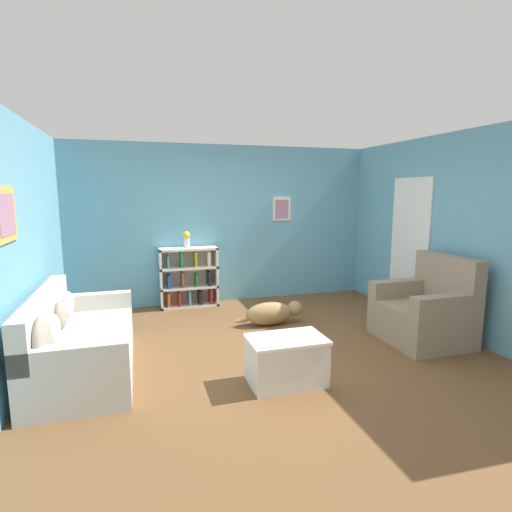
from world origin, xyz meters
The scene contains 10 objects.
ground_plane centered at (0.00, 0.00, 0.00)m, with size 14.00×14.00×0.00m, color brown.
wall_back centered at (0.00, 2.25, 1.30)m, with size 5.60×0.13×2.60m.
wall_left centered at (-2.55, 0.00, 1.30)m, with size 0.13×5.00×2.60m.
wall_right centered at (2.55, 0.02, 1.29)m, with size 0.16×5.00×2.60m.
couch centered at (-2.04, -0.06, 0.31)m, with size 0.90×1.91×0.85m.
bookshelf centered at (-0.64, 2.05, 0.47)m, with size 0.92×0.31×0.96m.
recliner_chair centered at (1.98, -0.34, 0.37)m, with size 0.90×1.00×1.07m.
coffee_table centered at (-0.08, -0.90, 0.24)m, with size 0.74×0.48×0.46m.
dog centered at (0.36, 0.78, 0.17)m, with size 0.98×0.29×0.32m.
vase centered at (-0.66, 2.03, 1.11)m, with size 0.12×0.12×0.26m.
Camera 1 is at (-1.42, -4.31, 1.84)m, focal length 28.00 mm.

